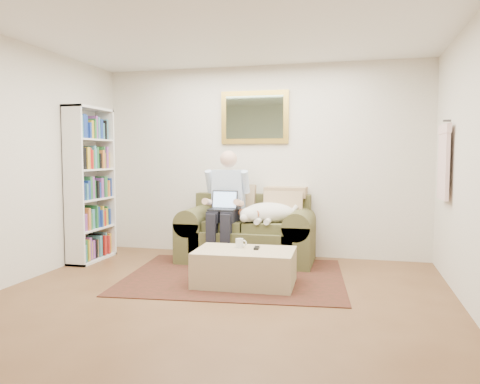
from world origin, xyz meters
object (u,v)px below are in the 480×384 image
at_px(sofa, 247,239).
at_px(seated_man, 225,207).
at_px(sleeping_dog, 269,213).
at_px(ottoman, 245,267).
at_px(coffee_mug, 239,243).
at_px(laptop, 223,205).
at_px(bookshelf, 90,184).

bearing_deg(sofa, seated_man, -148.55).
distance_m(sleeping_dog, ottoman, 1.13).
bearing_deg(coffee_mug, ottoman, -49.18).
relative_size(laptop, sleeping_dog, 0.47).
bearing_deg(sofa, coffee_mug, -81.65).
xyz_separation_m(laptop, coffee_mug, (0.41, -0.80, -0.33)).
xyz_separation_m(coffee_mug, bookshelf, (-2.16, 0.59, 0.57)).
distance_m(sofa, laptop, 0.57).
bearing_deg(laptop, bookshelf, -173.20).
xyz_separation_m(sofa, bookshelf, (-2.01, -0.43, 0.70)).
height_order(laptop, coffee_mug, laptop).
bearing_deg(seated_man, bookshelf, -171.06).
height_order(seated_man, laptop, seated_man).
xyz_separation_m(sofa, coffee_mug, (0.15, -1.02, 0.13)).
relative_size(sofa, seated_man, 1.19).
distance_m(laptop, bookshelf, 1.78).
relative_size(laptop, bookshelf, 0.17).
bearing_deg(laptop, ottoman, -61.20).
bearing_deg(sofa, sleeping_dog, -15.74).
bearing_deg(ottoman, sleeping_dog, 85.92).
bearing_deg(sofa, laptop, -138.98).
bearing_deg(bookshelf, laptop, 6.80).
xyz_separation_m(sofa, ottoman, (0.23, -1.12, -0.11)).
relative_size(seated_man, bookshelf, 0.72).
height_order(sofa, seated_man, seated_man).
xyz_separation_m(sleeping_dog, coffee_mug, (-0.16, -0.93, -0.23)).
bearing_deg(sleeping_dog, seated_man, -172.87).
height_order(laptop, bookshelf, bookshelf).
xyz_separation_m(seated_man, bookshelf, (-1.75, -0.28, 0.28)).
bearing_deg(ottoman, seated_man, 117.10).
xyz_separation_m(laptop, sleeping_dog, (0.56, 0.14, -0.10)).
bearing_deg(sofa, ottoman, -78.17).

